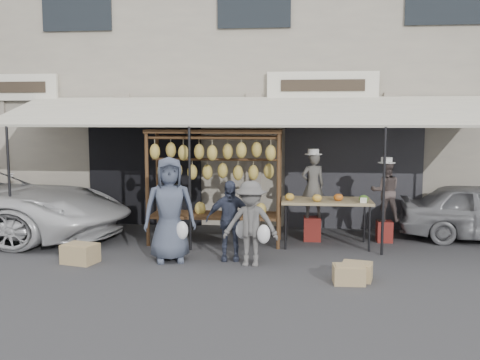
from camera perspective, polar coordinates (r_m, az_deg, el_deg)
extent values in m
plane|color=#2D2D30|center=(8.86, -0.33, -9.45)|extent=(90.00, 90.00, 0.00)
cube|color=#A19984|center=(15.02, 2.39, 10.66)|extent=(24.00, 6.00, 7.00)
cube|color=#232328|center=(12.05, 11.94, 0.78)|extent=(3.00, 0.10, 2.50)
cube|color=black|center=(12.46, -10.09, 1.01)|extent=(2.60, 0.10, 2.50)
cube|color=silver|center=(11.89, 8.79, 9.93)|extent=(2.40, 0.10, 0.60)
cube|color=silver|center=(13.50, -22.83, 9.10)|extent=(2.00, 0.10, 0.60)
cube|color=beige|center=(10.80, 0.99, 7.42)|extent=(10.00, 2.34, 0.63)
cylinder|color=black|center=(11.11, -23.38, -0.65)|extent=(0.05, 0.05, 2.30)
cylinder|color=black|center=(9.89, -5.38, -0.97)|extent=(0.05, 0.05, 2.30)
cylinder|color=black|center=(9.83, 15.07, -1.22)|extent=(0.05, 0.05, 2.30)
cylinder|color=#462F18|center=(10.34, -9.87, -0.98)|extent=(0.07, 0.07, 2.20)
cylinder|color=#462F18|center=(9.96, 4.12, -1.20)|extent=(0.07, 0.07, 2.20)
cylinder|color=#462F18|center=(11.10, -8.76, -0.44)|extent=(0.07, 0.07, 2.20)
cylinder|color=#462F18|center=(10.75, 4.25, -0.61)|extent=(0.07, 0.07, 2.20)
cube|color=#462F18|center=(10.38, -2.71, 5.23)|extent=(2.60, 0.90, 0.07)
cylinder|color=#462F18|center=(10.03, -3.00, 4.50)|extent=(2.50, 0.05, 0.05)
cylinder|color=#462F18|center=(10.73, -2.42, 4.64)|extent=(2.50, 0.05, 0.05)
cylinder|color=#462F18|center=(10.40, -2.69, 2.20)|extent=(2.50, 0.05, 0.05)
cube|color=#462F18|center=(10.55, -2.66, -3.76)|extent=(2.50, 0.80, 0.05)
ellipsoid|color=gold|center=(10.27, -9.07, 3.02)|extent=(0.20, 0.18, 0.30)
ellipsoid|color=gold|center=(10.35, -7.39, 3.18)|extent=(0.20, 0.18, 0.30)
ellipsoid|color=gold|center=(10.15, -6.06, 2.92)|extent=(0.20, 0.18, 0.30)
ellipsoid|color=gold|center=(10.24, -4.38, 3.04)|extent=(0.20, 0.18, 0.30)
ellipsoid|color=gold|center=(10.05, -2.99, 2.90)|extent=(0.20, 0.18, 0.30)
ellipsoid|color=gold|center=(10.16, -1.33, 3.05)|extent=(0.20, 0.18, 0.30)
ellipsoid|color=gold|center=(9.98, 0.14, 3.17)|extent=(0.20, 0.18, 0.30)
ellipsoid|color=gold|center=(10.10, 1.78, 3.26)|extent=(0.20, 0.18, 0.30)
ellipsoid|color=gold|center=(9.94, 3.30, 2.90)|extent=(0.20, 0.18, 0.30)
ellipsoid|color=gold|center=(10.63, -8.29, 0.90)|extent=(0.20, 0.18, 0.30)
ellipsoid|color=gold|center=(10.56, -6.71, 1.00)|extent=(0.20, 0.18, 0.30)
ellipsoid|color=gold|center=(10.50, -5.11, 0.85)|extent=(0.20, 0.18, 0.30)
ellipsoid|color=gold|center=(10.45, -3.49, 0.85)|extent=(0.20, 0.18, 0.30)
ellipsoid|color=gold|center=(10.40, -1.87, 1.01)|extent=(0.20, 0.18, 0.30)
ellipsoid|color=gold|center=(10.37, -0.22, 0.76)|extent=(0.20, 0.18, 0.30)
ellipsoid|color=gold|center=(10.34, 1.43, 0.79)|extent=(0.20, 0.18, 0.30)
ellipsoid|color=gold|center=(10.32, 3.09, 0.94)|extent=(0.20, 0.18, 0.30)
cube|color=#9E8761|center=(10.35, 9.21, -2.22)|extent=(1.70, 0.90, 0.05)
cylinder|color=black|center=(10.05, 4.88, -5.03)|extent=(0.04, 0.04, 0.85)
cylinder|color=black|center=(10.15, 13.64, -5.09)|extent=(0.04, 0.04, 0.85)
cylinder|color=black|center=(10.78, 4.95, -4.23)|extent=(0.04, 0.04, 0.85)
cylinder|color=black|center=(10.87, 13.12, -4.29)|extent=(0.04, 0.04, 0.85)
ellipsoid|color=gold|center=(10.14, 5.31, -1.80)|extent=(0.18, 0.14, 0.14)
ellipsoid|color=gold|center=(10.06, 8.23, -1.91)|extent=(0.18, 0.14, 0.14)
ellipsoid|color=#B25919|center=(10.21, 10.46, -1.83)|extent=(0.18, 0.14, 0.14)
ellipsoid|color=#477226|center=(10.12, 13.06, -1.97)|extent=(0.18, 0.14, 0.14)
imported|color=#53514D|center=(10.73, 7.78, -0.55)|extent=(0.54, 0.42, 1.30)
imported|color=#514541|center=(10.92, 15.26, -1.16)|extent=(0.60, 0.47, 1.19)
imported|color=#424A5C|center=(9.22, -7.52, -3.13)|extent=(1.00, 0.79, 1.80)
imported|color=#33394D|center=(9.25, -1.14, -4.33)|extent=(0.85, 0.42, 1.39)
imported|color=#575553|center=(8.89, 1.14, -4.68)|extent=(0.95, 0.58, 1.42)
cube|color=maroon|center=(10.88, 7.70, -5.18)|extent=(0.37, 0.37, 0.47)
cube|color=maroon|center=(11.05, 15.13, -5.31)|extent=(0.34, 0.34, 0.42)
cube|color=tan|center=(8.24, 11.52, -9.85)|extent=(0.47, 0.37, 0.27)
cube|color=tan|center=(8.44, 12.37, -9.50)|extent=(0.51, 0.43, 0.27)
cube|color=tan|center=(9.56, -16.67, -7.52)|extent=(0.63, 0.54, 0.33)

